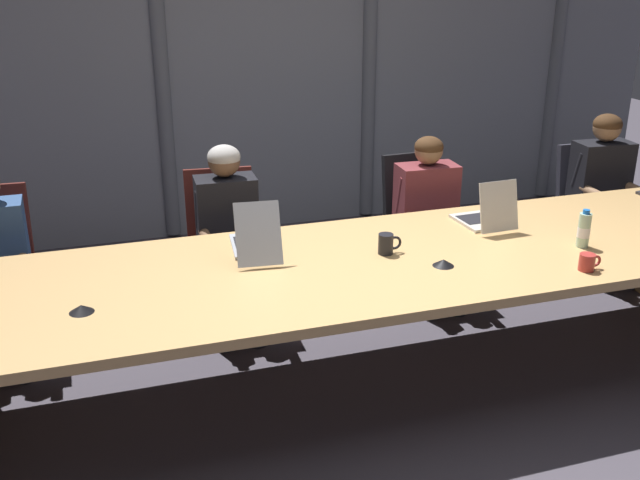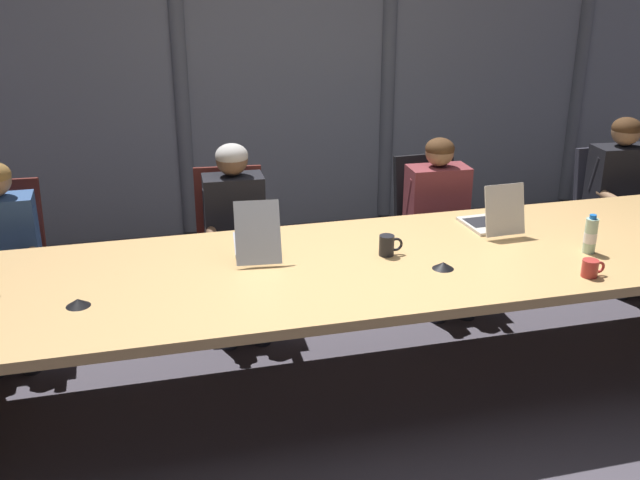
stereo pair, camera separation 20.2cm
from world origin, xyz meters
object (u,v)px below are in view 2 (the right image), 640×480
object	(u,v)px
person_left_end	(2,249)
conference_mic_middle	(78,302)
laptop_center	(492,220)
person_right_mid	(624,192)
water_bottle_primary	(590,236)
coffee_mug_far	(388,245)
laptop_left_mid	(256,240)
office_chair_left_end	(9,285)
person_left_mid	(236,227)
coffee_mug_near	(591,268)
conference_mic_left_side	(443,265)
office_chair_left_mid	(232,263)
office_chair_right_mid	(609,228)
person_center	(441,213)
office_chair_center	(432,244)

from	to	relation	value
person_left_end	conference_mic_middle	distance (m)	1.17
laptop_center	person_right_mid	world-z (taller)	person_right_mid
laptop_center	conference_mic_middle	xyz separation A→B (m)	(-2.25, -0.44, -0.04)
water_bottle_primary	coffee_mug_far	distance (m)	1.07
laptop_left_mid	office_chair_left_end	xyz separation A→B (m)	(-1.39, 0.77, -0.44)
person_left_mid	coffee_mug_near	bearing A→B (deg)	51.41
conference_mic_left_side	office_chair_left_end	bearing A→B (deg)	151.18
office_chair_left_mid	water_bottle_primary	distance (m)	2.18
person_right_mid	laptop_center	bearing A→B (deg)	-60.54
office_chair_right_mid	conference_mic_left_side	size ratio (longest dim) A/B	8.19
laptop_center	office_chair_left_end	distance (m)	2.89
person_center	coffee_mug_near	bearing A→B (deg)	10.81
office_chair_left_mid	conference_mic_middle	world-z (taller)	office_chair_left_mid
office_chair_center	person_left_end	xyz separation A→B (m)	(-2.71, -0.16, 0.30)
office_chair_right_mid	water_bottle_primary	world-z (taller)	water_bottle_primary
laptop_center	office_chair_left_end	size ratio (longest dim) A/B	0.40
laptop_left_mid	water_bottle_primary	xyz separation A→B (m)	(1.70, -0.46, 0.03)
office_chair_left_mid	person_right_mid	size ratio (longest dim) A/B	0.81
office_chair_center	coffee_mug_near	world-z (taller)	office_chair_center
person_center	person_left_mid	bearing A→B (deg)	-87.56
laptop_left_mid	person_left_end	size ratio (longest dim) A/B	0.46
water_bottle_primary	conference_mic_left_side	world-z (taller)	water_bottle_primary
coffee_mug_near	office_chair_right_mid	bearing A→B (deg)	50.94
laptop_left_mid	laptop_center	distance (m)	1.36
person_right_mid	person_left_end	bearing A→B (deg)	-85.42
person_right_mid	conference_mic_left_side	size ratio (longest dim) A/B	10.64
office_chair_left_mid	person_right_mid	bearing A→B (deg)	92.60
coffee_mug_near	person_left_end	bearing A→B (deg)	154.96
office_chair_left_end	water_bottle_primary	size ratio (longest dim) A/B	4.55
office_chair_center	coffee_mug_near	bearing A→B (deg)	3.80
laptop_center	coffee_mug_near	distance (m)	0.75
laptop_left_mid	office_chair_center	world-z (taller)	laptop_left_mid
laptop_center	office_chair_center	bearing A→B (deg)	-1.32
water_bottle_primary	conference_mic_middle	xyz separation A→B (m)	(-2.59, 0.01, -0.08)
person_left_end	water_bottle_primary	xyz separation A→B (m)	(3.06, -1.07, 0.19)
office_chair_left_mid	office_chair_center	xyz separation A→B (m)	(1.38, -0.00, -0.00)
person_right_mid	person_center	bearing A→B (deg)	-85.20
person_left_mid	conference_mic_middle	distance (m)	1.37
conference_mic_left_side	office_chair_center	bearing A→B (deg)	68.84
office_chair_left_end	person_left_mid	xyz separation A→B (m)	(1.36, -0.16, 0.30)
person_center	water_bottle_primary	xyz separation A→B (m)	(0.37, -1.07, 0.20)
person_left_end	coffee_mug_near	bearing A→B (deg)	63.88
laptop_left_mid	person_center	bearing A→B (deg)	-59.53
office_chair_left_mid	person_left_mid	world-z (taller)	person_left_mid
office_chair_right_mid	person_left_mid	world-z (taller)	person_left_mid
laptop_left_mid	person_left_mid	xyz separation A→B (m)	(-0.02, 0.61, -0.14)
person_left_mid	person_right_mid	world-z (taller)	person_right_mid
laptop_center	coffee_mug_near	bearing A→B (deg)	-170.53
person_center	coffee_mug_far	size ratio (longest dim) A/B	8.58
conference_mic_middle	office_chair_left_mid	bearing A→B (deg)	55.13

